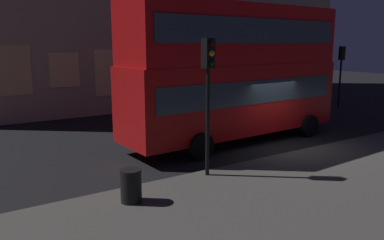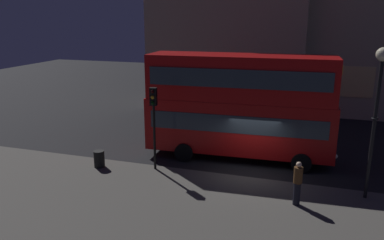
# 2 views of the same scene
# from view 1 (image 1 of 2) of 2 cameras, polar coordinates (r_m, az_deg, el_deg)

# --- Properties ---
(ground_plane) EXTENTS (80.00, 80.00, 0.00)m
(ground_plane) POSITION_cam_1_polar(r_m,az_deg,el_deg) (15.24, 14.25, -4.29)
(ground_plane) COLOR black
(double_decker_bus) EXTENTS (9.85, 3.14, 5.49)m
(double_decker_bus) POSITION_cam_1_polar(r_m,az_deg,el_deg) (15.59, 6.44, 7.69)
(double_decker_bus) COLOR #B20F0F
(double_decker_bus) RESTS_ON ground
(traffic_light_near_kerb) EXTENTS (0.35, 0.38, 4.04)m
(traffic_light_near_kerb) POSITION_cam_1_polar(r_m,az_deg,el_deg) (11.03, 2.45, 6.20)
(traffic_light_near_kerb) COLOR black
(traffic_light_near_kerb) RESTS_ON sidewalk_slab
(traffic_light_far_side) EXTENTS (0.37, 0.39, 3.85)m
(traffic_light_far_side) POSITION_cam_1_polar(r_m,az_deg,el_deg) (26.28, 21.32, 7.84)
(traffic_light_far_side) COLOR black
(traffic_light_far_side) RESTS_ON ground
(litter_bin) EXTENTS (0.53, 0.53, 0.83)m
(litter_bin) POSITION_cam_1_polar(r_m,az_deg,el_deg) (9.75, -9.08, -9.65)
(litter_bin) COLOR black
(litter_bin) RESTS_ON sidewalk_slab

